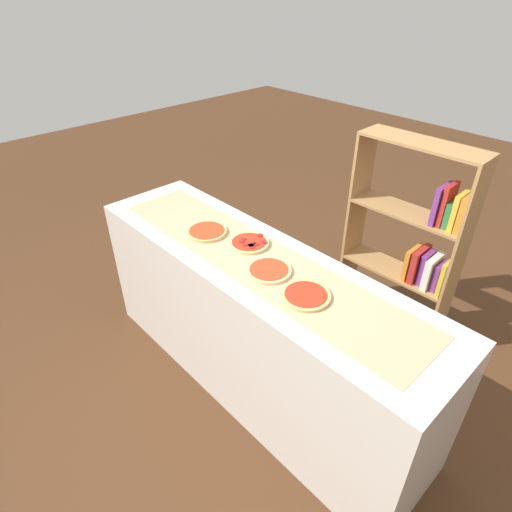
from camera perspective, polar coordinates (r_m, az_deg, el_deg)
The scene contains 8 objects.
ground_plane at distance 2.90m, azimuth 0.00°, elevation -15.80°, with size 12.00×12.00×0.00m, color #4C2D19.
counter at distance 2.56m, azimuth 0.00°, elevation -9.04°, with size 2.25×0.60×0.93m, color beige.
parchment_paper at distance 2.27m, azimuth 0.00°, elevation -0.40°, with size 1.99×0.41×0.00m, color tan.
pizza_plain_0 at distance 2.51m, azimuth -6.56°, elevation 3.25°, with size 0.23×0.23×0.02m.
pizza_pepperoni_1 at distance 2.39m, azimuth -0.90°, elevation 1.74°, with size 0.22×0.22×0.02m.
pizza_plain_2 at distance 2.17m, azimuth 1.72°, elevation -1.92°, with size 0.23×0.23×0.02m.
pizza_plain_3 at distance 2.02m, azimuth 6.63°, elevation -5.22°, with size 0.23×0.23×0.02m.
bookshelf at distance 3.00m, azimuth 20.36°, elevation 0.41°, with size 0.77×0.25×1.38m.
Camera 1 is at (1.37, -1.29, 2.20)m, focal length 30.09 mm.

